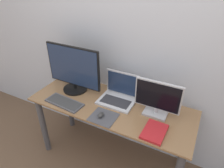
{
  "coord_description": "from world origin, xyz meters",
  "views": [
    {
      "loc": [
        0.71,
        -1.05,
        1.9
      ],
      "look_at": [
        0.01,
        0.3,
        0.98
      ],
      "focal_mm": 32.0,
      "sensor_mm": 36.0,
      "label": 1
    }
  ],
  "objects_px": {
    "monitor_left": "(73,70)",
    "laptop": "(119,94)",
    "keyboard": "(64,102)",
    "book": "(154,132)",
    "mouse": "(101,115)",
    "monitor_right": "(157,99)"
  },
  "relations": [
    {
      "from": "monitor_left",
      "to": "laptop",
      "type": "relative_size",
      "value": 1.76
    },
    {
      "from": "monitor_left",
      "to": "mouse",
      "type": "height_order",
      "value": "monitor_left"
    },
    {
      "from": "laptop",
      "to": "book",
      "type": "xyz_separation_m",
      "value": [
        0.45,
        -0.28,
        -0.05
      ]
    },
    {
      "from": "mouse",
      "to": "monitor_left",
      "type": "bearing_deg",
      "value": 150.53
    },
    {
      "from": "monitor_left",
      "to": "keyboard",
      "type": "relative_size",
      "value": 1.55
    },
    {
      "from": "monitor_left",
      "to": "monitor_right",
      "type": "relative_size",
      "value": 1.51
    },
    {
      "from": "laptop",
      "to": "keyboard",
      "type": "bearing_deg",
      "value": -145.38
    },
    {
      "from": "laptop",
      "to": "book",
      "type": "relative_size",
      "value": 1.42
    },
    {
      "from": "keyboard",
      "to": "mouse",
      "type": "height_order",
      "value": "mouse"
    },
    {
      "from": "monitor_right",
      "to": "laptop",
      "type": "height_order",
      "value": "monitor_right"
    },
    {
      "from": "laptop",
      "to": "keyboard",
      "type": "distance_m",
      "value": 0.53
    },
    {
      "from": "monitor_left",
      "to": "book",
      "type": "bearing_deg",
      "value": -13.75
    },
    {
      "from": "monitor_left",
      "to": "keyboard",
      "type": "distance_m",
      "value": 0.34
    },
    {
      "from": "mouse",
      "to": "book",
      "type": "height_order",
      "value": "mouse"
    },
    {
      "from": "keyboard",
      "to": "book",
      "type": "bearing_deg",
      "value": 1.37
    },
    {
      "from": "keyboard",
      "to": "mouse",
      "type": "relative_size",
      "value": 5.29
    },
    {
      "from": "monitor_right",
      "to": "monitor_left",
      "type": "bearing_deg",
      "value": -180.0
    },
    {
      "from": "keyboard",
      "to": "monitor_right",
      "type": "bearing_deg",
      "value": 16.93
    },
    {
      "from": "mouse",
      "to": "keyboard",
      "type": "bearing_deg",
      "value": 178.37
    },
    {
      "from": "monitor_left",
      "to": "mouse",
      "type": "bearing_deg",
      "value": -29.47
    },
    {
      "from": "keyboard",
      "to": "mouse",
      "type": "xyz_separation_m",
      "value": [
        0.41,
        -0.01,
        0.01
      ]
    },
    {
      "from": "monitor_right",
      "to": "mouse",
      "type": "distance_m",
      "value": 0.5
    }
  ]
}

